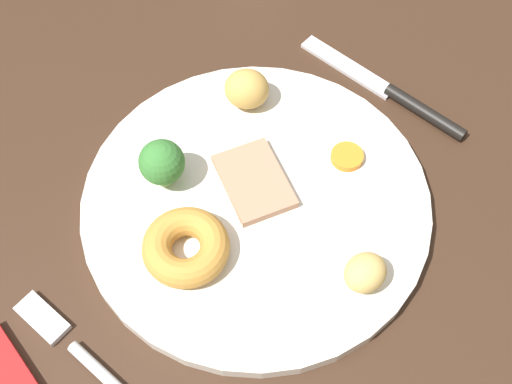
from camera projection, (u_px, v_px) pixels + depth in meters
dining_table at (254, 227)px, 55.84cm from camera, size 120.00×84.00×3.60cm
dinner_plate at (256, 202)px, 54.26cm from camera, size 29.51×29.51×1.40cm
meat_slice_main at (254, 181)px, 54.07cm from camera, size 7.53×8.67×0.80cm
yorkshire_pudding at (186, 247)px, 49.97cm from camera, size 6.96×6.96×2.37cm
roast_potato_left at (247, 89)px, 57.53cm from camera, size 5.41×5.48×3.60cm
roast_potato_right at (365, 273)px, 48.63cm from camera, size 3.84×3.45×2.76cm
carrot_coin_front at (347, 157)px, 55.47cm from camera, size 2.84×2.84×0.66cm
broccoli_floret at (162, 163)px, 52.44cm from camera, size 3.86×3.86×4.60cm
fork at (85, 357)px, 47.65cm from camera, size 2.38×15.31×0.90cm
knife at (395, 95)px, 60.72cm from camera, size 2.07×18.54×1.20cm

